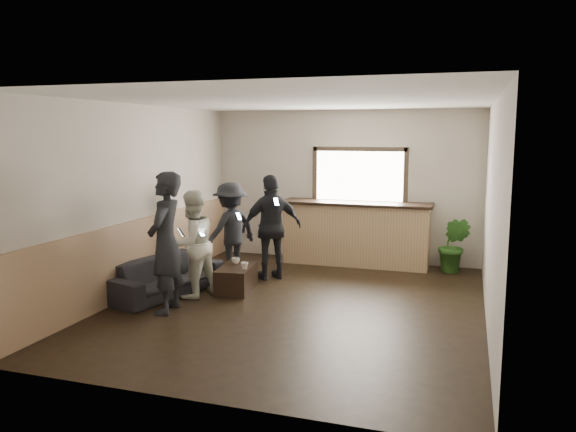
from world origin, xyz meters
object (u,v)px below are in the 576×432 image
(cup_a, at_px, (236,261))
(person_a, at_px, (166,243))
(potted_plant, at_px, (454,245))
(person_d, at_px, (272,227))
(cup_b, at_px, (245,266))
(coffee_table, at_px, (237,278))
(bar_counter, at_px, (356,230))
(person_b, at_px, (192,244))
(sofa, at_px, (166,276))
(person_c, at_px, (231,229))

(cup_a, bearing_deg, person_a, -105.97)
(potted_plant, bearing_deg, person_a, -136.54)
(person_d, bearing_deg, cup_b, 45.26)
(person_a, bearing_deg, coffee_table, 149.55)
(bar_counter, bearing_deg, cup_b, -116.68)
(potted_plant, relative_size, person_b, 0.61)
(bar_counter, relative_size, cup_b, 24.70)
(cup_b, distance_m, person_a, 1.39)
(cup_b, bearing_deg, coffee_table, 146.67)
(coffee_table, relative_size, person_d, 0.49)
(cup_a, relative_size, cup_b, 1.10)
(sofa, bearing_deg, person_b, -73.24)
(bar_counter, relative_size, person_d, 1.57)
(cup_b, height_order, person_b, person_b)
(person_d, bearing_deg, person_a, 30.77)
(potted_plant, distance_m, person_a, 4.96)
(person_a, relative_size, person_c, 1.20)
(sofa, height_order, cup_a, sofa)
(cup_b, xyz_separation_m, person_b, (-0.66, -0.37, 0.36))
(bar_counter, bearing_deg, potted_plant, -3.47)
(sofa, height_order, potted_plant, potted_plant)
(cup_a, xyz_separation_m, person_d, (0.36, 0.66, 0.44))
(sofa, height_order, person_d, person_d)
(person_d, bearing_deg, cup_a, 22.52)
(sofa, xyz_separation_m, potted_plant, (4.04, 2.67, 0.21))
(bar_counter, height_order, sofa, bar_counter)
(sofa, distance_m, person_a, 1.09)
(bar_counter, height_order, person_c, bar_counter)
(potted_plant, xyz_separation_m, person_b, (-3.59, -2.66, 0.30))
(cup_a, height_order, person_a, person_a)
(coffee_table, bearing_deg, bar_counter, 58.58)
(coffee_table, distance_m, person_b, 0.91)
(person_c, bearing_deg, person_b, 27.07)
(sofa, bearing_deg, bar_counter, -24.35)
(bar_counter, relative_size, sofa, 1.45)
(cup_a, height_order, cup_b, cup_b)
(cup_b, distance_m, potted_plant, 3.72)
(bar_counter, relative_size, coffee_table, 3.20)
(bar_counter, xyz_separation_m, potted_plant, (1.72, -0.10, -0.16))
(coffee_table, height_order, person_d, person_d)
(potted_plant, height_order, person_a, person_a)
(person_b, xyz_separation_m, person_d, (0.76, 1.32, 0.08))
(bar_counter, bearing_deg, person_c, -143.49)
(potted_plant, xyz_separation_m, person_c, (-3.59, -1.28, 0.30))
(potted_plant, height_order, person_d, person_d)
(potted_plant, relative_size, person_d, 0.56)
(person_b, distance_m, person_d, 1.52)
(cup_a, relative_size, potted_plant, 0.13)
(sofa, distance_m, person_c, 1.55)
(cup_a, bearing_deg, sofa, -142.03)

